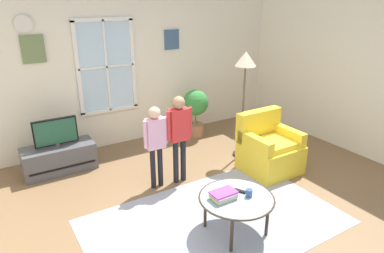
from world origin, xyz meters
The scene contains 16 objects.
ground_plane centered at (0.00, 0.00, -0.01)m, with size 6.84×5.91×0.02m, color brown.
back_wall centered at (-0.01, 2.71, 1.39)m, with size 6.24×0.17×2.79m.
side_wall_right centered at (3.18, 0.00, 1.39)m, with size 0.12×5.31×2.79m.
area_rug centered at (0.03, -0.14, 0.00)m, with size 2.90×1.82×0.01m, color #999EAD.
tv_stand centered at (-1.21, 2.12, 0.20)m, with size 1.02×0.46×0.40m.
television centered at (-1.21, 2.12, 0.62)m, with size 0.62×0.08×0.43m.
armchair centered at (1.47, 0.51, 0.33)m, with size 0.76×0.74×0.87m.
coffee_table centered at (0.13, -0.39, 0.41)m, with size 0.83×0.83×0.44m.
book_stack centered at (-0.01, -0.34, 0.49)m, with size 0.27×0.20×0.09m.
cup centered at (0.25, -0.45, 0.48)m, with size 0.07×0.07×0.09m, color #334C8C.
remote_near_books centered at (0.10, -0.26, 0.45)m, with size 0.04×0.14×0.02m, color black.
remote_near_cup centered at (0.23, -0.33, 0.45)m, with size 0.04×0.14×0.02m, color black.
person_pink_shirt centered at (-0.18, 0.94, 0.72)m, with size 0.35×0.16×1.15m.
person_red_shirt centered at (0.16, 0.91, 0.78)m, with size 0.38×0.17×1.25m.
potted_plant_by_window centered at (1.26, 2.23, 0.55)m, with size 0.47×0.47×0.88m.
floor_lamp centered at (1.44, 1.12, 1.42)m, with size 0.32×0.32×1.70m.
Camera 1 is at (-1.97, -2.89, 2.49)m, focal length 32.49 mm.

